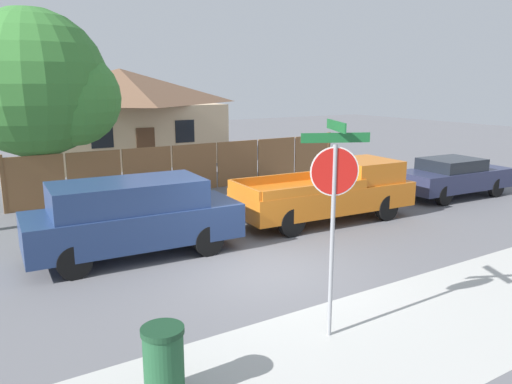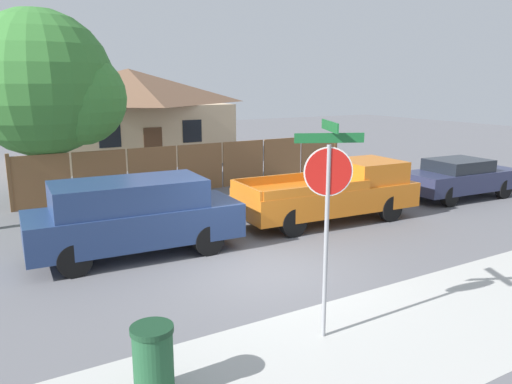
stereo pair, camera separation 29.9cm
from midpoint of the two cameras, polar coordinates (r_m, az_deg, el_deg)
ground_plane at (r=11.22m, az=1.62°, el=-9.01°), size 80.00×80.00×0.00m
sidewalk_strip at (r=8.68m, az=14.93°, el=-16.20°), size 36.00×3.20×0.01m
wooden_fence at (r=19.39m, az=-5.93°, el=2.87°), size 13.45×0.12×1.89m
house at (r=27.48m, az=-13.87°, el=8.72°), size 9.73×7.43×4.79m
oak_tree at (r=18.37m, az=-22.23°, el=11.06°), size 5.13×4.88×6.50m
red_suv at (r=12.25m, az=-13.11°, el=-2.56°), size 5.09×2.18×1.85m
orange_pickup at (r=15.20m, az=9.54°, el=-0.03°), size 5.61×2.32×1.75m
parked_sedan at (r=19.41m, az=22.68°, el=1.54°), size 4.47×2.06×1.42m
stop_sign at (r=7.82m, az=9.28°, el=0.01°), size 0.99×0.89×3.53m
trash_bin at (r=7.03m, az=-10.40°, el=-18.51°), size 0.57×0.57×1.01m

